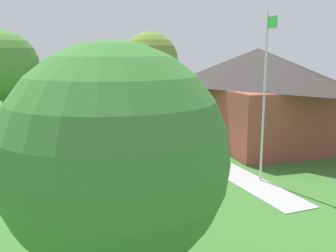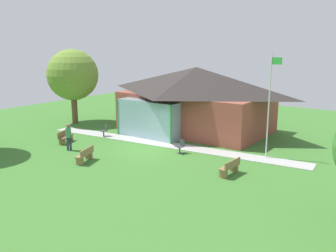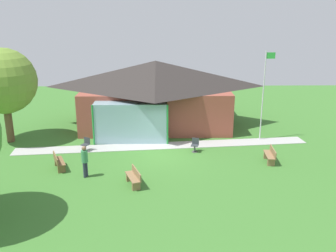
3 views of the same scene
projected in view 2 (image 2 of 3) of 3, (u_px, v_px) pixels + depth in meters
name	position (u px, v px, depth m)	size (l,w,h in m)	color
ground_plane	(151.00, 150.00, 23.41)	(44.00, 44.00, 0.00)	#3D752D
pavilion	(194.00, 98.00, 28.16)	(11.76, 8.47, 4.94)	brown
footpath	(165.00, 144.00, 24.62)	(19.08, 1.30, 0.03)	#ADADA8
flagpole	(270.00, 103.00, 21.04)	(0.64, 0.08, 6.07)	silver
bench_mid_left	(65.00, 137.00, 25.02)	(1.01, 1.55, 0.84)	brown
bench_front_center	(85.00, 155.00, 20.89)	(0.93, 1.56, 0.84)	olive
bench_mid_right	(230.00, 168.00, 18.78)	(0.55, 1.53, 0.84)	olive
patio_chair_lawn_spare	(181.00, 147.00, 22.58)	(0.55, 0.55, 0.86)	#33383D
patio_chair_west	(104.00, 131.00, 26.67)	(0.59, 0.59, 0.86)	#33383D
visitor_strolling_lawn	(69.00, 135.00, 23.06)	(0.34, 0.34, 1.74)	#2D3347
tree_west_hedge	(73.00, 75.00, 30.45)	(4.26, 4.26, 6.27)	brown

